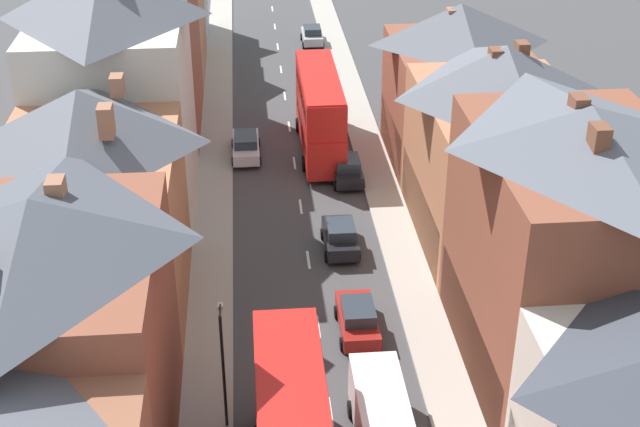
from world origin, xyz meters
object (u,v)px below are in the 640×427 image
object	(u,v)px
car_near_silver	(347,169)
street_lamp	(223,362)
car_near_blue	(246,145)
car_mid_black	(358,318)
car_mid_white	(340,236)
delivery_van	(381,415)
double_decker_bus_lead	(319,111)
car_parked_left_b	(312,35)

from	to	relation	value
car_near_silver	street_lamp	distance (m)	22.89
car_near_blue	car_mid_black	xyz separation A→B (m)	(4.90, -19.88, -0.01)
car_mid_white	delivery_van	world-z (taller)	delivery_van
double_decker_bus_lead	car_parked_left_b	xyz separation A→B (m)	(1.31, 22.64, -2.00)
car_mid_black	car_mid_white	world-z (taller)	car_mid_white
car_near_silver	car_mid_black	xyz separation A→B (m)	(-1.30, -15.77, -0.01)
car_parked_left_b	delivery_van	size ratio (longest dim) A/B	0.74
delivery_van	car_mid_white	bearing A→B (deg)	90.00
double_decker_bus_lead	car_mid_black	distance (m)	20.56
car_near_blue	car_mid_white	xyz separation A→B (m)	(4.90, -12.32, 0.01)
car_mid_black	street_lamp	size ratio (longest dim) A/B	0.74
car_near_blue	street_lamp	distance (m)	25.79
double_decker_bus_lead	car_near_silver	size ratio (longest dim) A/B	2.77
car_mid_black	car_mid_white	bearing A→B (deg)	90.00
double_decker_bus_lead	car_parked_left_b	size ratio (longest dim) A/B	2.80
car_mid_white	delivery_van	distance (m)	14.78
double_decker_bus_lead	car_near_blue	size ratio (longest dim) A/B	2.38
car_near_silver	car_parked_left_b	size ratio (longest dim) A/B	1.01
car_mid_black	car_parked_left_b	size ratio (longest dim) A/B	1.05
double_decker_bus_lead	street_lamp	size ratio (longest dim) A/B	1.96
car_parked_left_b	car_near_silver	bearing A→B (deg)	-90.00
car_near_blue	street_lamp	xyz separation A→B (m)	(-1.15, -25.65, 2.42)
car_mid_black	street_lamp	xyz separation A→B (m)	(-6.05, -5.78, 2.43)
car_mid_white	street_lamp	xyz separation A→B (m)	(-6.05, -13.34, 2.41)
car_mid_white	delivery_van	xyz separation A→B (m)	(0.00, -14.77, 0.51)
double_decker_bus_lead	delivery_van	bearing A→B (deg)	-89.98
car_parked_left_b	double_decker_bus_lead	bearing A→B (deg)	-93.31
car_mid_white	street_lamp	bearing A→B (deg)	-114.40
delivery_van	car_mid_black	bearing A→B (deg)	90.00
car_parked_left_b	street_lamp	xyz separation A→B (m)	(-7.35, -48.88, 2.43)
car_near_blue	delivery_van	world-z (taller)	delivery_van
car_parked_left_b	street_lamp	distance (m)	49.49
car_near_silver	street_lamp	xyz separation A→B (m)	(-7.35, -21.54, 2.42)
car_mid_black	street_lamp	distance (m)	8.71
car_mid_white	street_lamp	size ratio (longest dim) A/B	0.70
car_near_blue	car_parked_left_b	distance (m)	24.04
car_parked_left_b	delivery_van	xyz separation A→B (m)	(-1.30, -50.32, 0.52)
car_near_blue	car_near_silver	bearing A→B (deg)	-33.52
double_decker_bus_lead	car_mid_white	world-z (taller)	double_decker_bus_lead
car_parked_left_b	delivery_van	distance (m)	50.34
car_mid_black	delivery_van	bearing A→B (deg)	-90.00
car_near_blue	delivery_van	bearing A→B (deg)	-79.75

